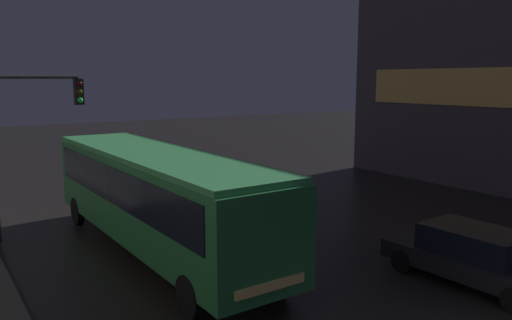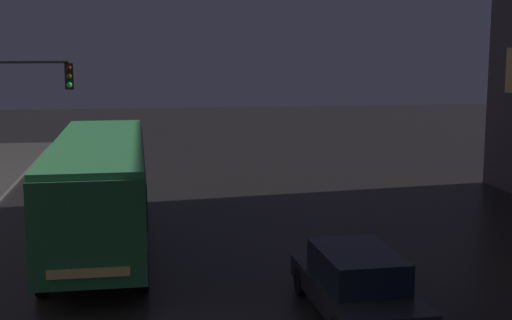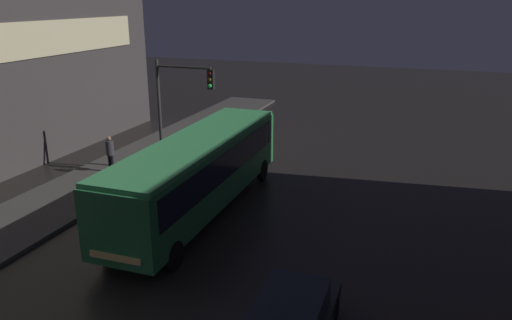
% 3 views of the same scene
% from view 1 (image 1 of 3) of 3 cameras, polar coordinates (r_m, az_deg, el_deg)
% --- Properties ---
extents(bus_near, '(2.75, 11.88, 3.15)m').
position_cam_1_polar(bus_near, '(15.60, -11.37, -3.43)').
color(bus_near, '#236B38').
rests_on(bus_near, ground).
extents(car_taxi, '(2.04, 4.59, 1.48)m').
position_cam_1_polar(car_taxi, '(14.46, 23.56, -9.93)').
color(car_taxi, black).
rests_on(car_taxi, ground).
extents(traffic_light_main, '(3.06, 0.35, 5.69)m').
position_cam_1_polar(traffic_light_main, '(18.18, -24.77, 3.76)').
color(traffic_light_main, '#2D2D2D').
rests_on(traffic_light_main, ground).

